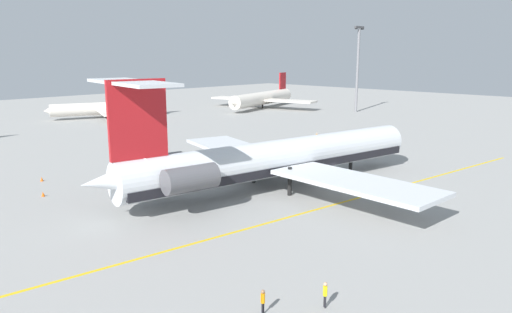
# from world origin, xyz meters

# --- Properties ---
(ground) EXTENTS (296.54, 296.54, 0.00)m
(ground) POSITION_xyz_m (0.00, 0.00, 0.00)
(ground) COLOR gray
(main_jetliner) EXTENTS (46.42, 41.22, 13.55)m
(main_jetliner) POSITION_xyz_m (-7.11, 4.72, 3.70)
(main_jetliner) COLOR silver
(main_jetliner) RESTS_ON ground
(airliner_mid_right) EXTENTS (26.69, 26.81, 8.21)m
(airliner_mid_right) POSITION_xyz_m (11.27, 79.08, 2.42)
(airliner_mid_right) COLOR silver
(airliner_mid_right) RESTS_ON ground
(airliner_far_right) EXTENTS (33.23, 33.20, 10.04)m
(airliner_far_right) POSITION_xyz_m (54.82, 65.29, 2.96)
(airliner_far_right) COLOR silver
(airliner_far_right) RESTS_ON ground
(ground_crew_near_nose) EXTENTS (0.34, 0.34, 1.76)m
(ground_crew_near_nose) POSITION_xyz_m (21.73, 19.70, 1.11)
(ground_crew_near_nose) COLOR black
(ground_crew_near_nose) RESTS_ON ground
(ground_crew_near_tail) EXTENTS (0.28, 0.41, 1.75)m
(ground_crew_near_tail) POSITION_xyz_m (-25.25, -16.49, 1.11)
(ground_crew_near_tail) COLOR black
(ground_crew_near_tail) RESTS_ON ground
(ground_crew_portside) EXTENTS (0.42, 0.27, 1.66)m
(ground_crew_portside) POSITION_xyz_m (-28.61, -14.21, 1.05)
(ground_crew_portside) COLOR black
(ground_crew_portside) RESTS_ON ground
(safety_cone_nose) EXTENTS (0.40, 0.40, 0.55)m
(safety_cone_nose) POSITION_xyz_m (-27.62, 21.13, 0.28)
(safety_cone_nose) COLOR #EA590F
(safety_cone_nose) RESTS_ON ground
(safety_cone_tail) EXTENTS (0.40, 0.40, 0.55)m
(safety_cone_tail) POSITION_xyz_m (-24.96, 27.99, 0.28)
(safety_cone_tail) COLOR #EA590F
(safety_cone_tail) RESTS_ON ground
(taxiway_centreline) EXTENTS (74.05, 10.21, 0.01)m
(taxiway_centreline) POSITION_xyz_m (-5.82, -4.59, 0.00)
(taxiway_centreline) COLOR gold
(taxiway_centreline) RESTS_ON ground
(light_mast) EXTENTS (4.00, 0.70, 23.17)m
(light_mast) POSITION_xyz_m (67.28, 40.58, 12.79)
(light_mast) COLOR slate
(light_mast) RESTS_ON ground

